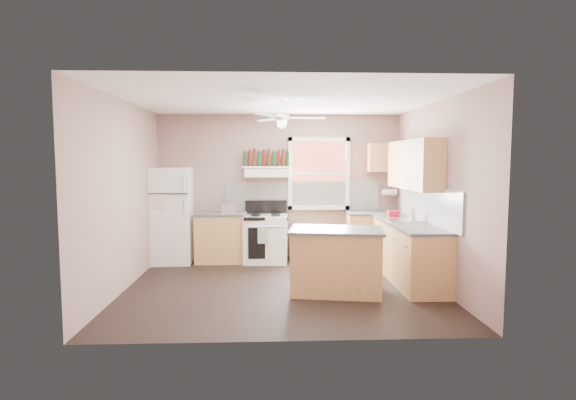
{
  "coord_description": "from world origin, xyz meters",
  "views": [
    {
      "loc": [
        -0.18,
        -6.44,
        1.84
      ],
      "look_at": [
        0.1,
        0.3,
        1.25
      ],
      "focal_mm": 28.0,
      "sensor_mm": 36.0,
      "label": 1
    }
  ],
  "objects_px": {
    "toaster": "(228,208)",
    "stove": "(266,239)",
    "refrigerator": "(171,215)",
    "cart": "(306,245)",
    "island": "(336,262)"
  },
  "relations": [
    {
      "from": "toaster",
      "to": "refrigerator",
      "type": "bearing_deg",
      "value": 168.46
    },
    {
      "from": "refrigerator",
      "to": "island",
      "type": "height_order",
      "value": "refrigerator"
    },
    {
      "from": "refrigerator",
      "to": "toaster",
      "type": "height_order",
      "value": "refrigerator"
    },
    {
      "from": "refrigerator",
      "to": "stove",
      "type": "xyz_separation_m",
      "value": [
        1.7,
        -0.03,
        -0.43
      ]
    },
    {
      "from": "refrigerator",
      "to": "toaster",
      "type": "bearing_deg",
      "value": -1.43
    },
    {
      "from": "refrigerator",
      "to": "cart",
      "type": "distance_m",
      "value": 2.52
    },
    {
      "from": "refrigerator",
      "to": "island",
      "type": "xyz_separation_m",
      "value": [
        2.7,
        -1.97,
        -0.43
      ]
    },
    {
      "from": "cart",
      "to": "island",
      "type": "relative_size",
      "value": 0.46
    },
    {
      "from": "refrigerator",
      "to": "stove",
      "type": "bearing_deg",
      "value": -3.56
    },
    {
      "from": "refrigerator",
      "to": "stove",
      "type": "relative_size",
      "value": 2.0
    },
    {
      "from": "cart",
      "to": "toaster",
      "type": "bearing_deg",
      "value": 168.71
    },
    {
      "from": "toaster",
      "to": "stove",
      "type": "bearing_deg",
      "value": -16.85
    },
    {
      "from": "refrigerator",
      "to": "toaster",
      "type": "relative_size",
      "value": 6.13
    },
    {
      "from": "toaster",
      "to": "island",
      "type": "bearing_deg",
      "value": -62.61
    },
    {
      "from": "stove",
      "to": "cart",
      "type": "height_order",
      "value": "stove"
    }
  ]
}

